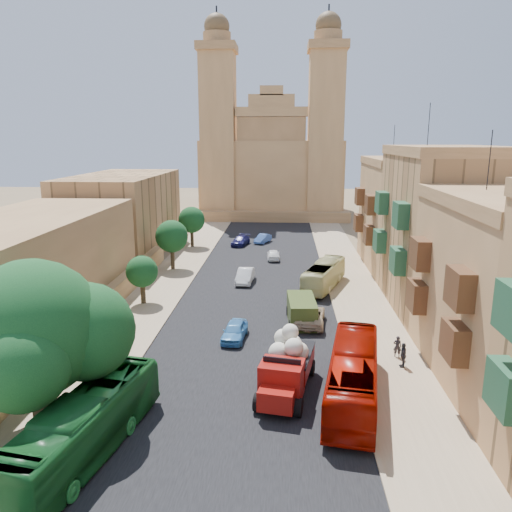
# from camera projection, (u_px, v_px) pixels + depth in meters

# --- Properties ---
(ground) EXTENTS (260.00, 260.00, 0.00)m
(ground) POSITION_uv_depth(u_px,v_px,m) (220.00, 491.00, 20.86)
(ground) COLOR brown
(road_surface) EXTENTS (14.00, 140.00, 0.01)m
(road_surface) POSITION_uv_depth(u_px,v_px,m) (258.00, 286.00, 50.00)
(road_surface) COLOR black
(road_surface) RESTS_ON ground
(sidewalk_east) EXTENTS (5.00, 140.00, 0.01)m
(sidewalk_east) POSITION_uv_depth(u_px,v_px,m) (354.00, 287.00, 49.47)
(sidewalk_east) COLOR tan
(sidewalk_east) RESTS_ON ground
(sidewalk_west) EXTENTS (5.00, 140.00, 0.01)m
(sidewalk_west) POSITION_uv_depth(u_px,v_px,m) (165.00, 284.00, 50.54)
(sidewalk_west) COLOR tan
(sidewalk_west) RESTS_ON ground
(kerb_east) EXTENTS (0.25, 140.00, 0.12)m
(kerb_east) POSITION_uv_depth(u_px,v_px,m) (328.00, 286.00, 49.59)
(kerb_east) COLOR tan
(kerb_east) RESTS_ON ground
(kerb_west) EXTENTS (0.25, 140.00, 0.12)m
(kerb_west) POSITION_uv_depth(u_px,v_px,m) (189.00, 284.00, 50.39)
(kerb_west) COLOR tan
(kerb_west) RESTS_ON ground
(townhouse_b) EXTENTS (9.00, 14.00, 14.90)m
(townhouse_b) POSITION_uv_depth(u_px,v_px,m) (511.00, 291.00, 29.34)
(townhouse_b) COLOR #AC7E4D
(townhouse_b) RESTS_ON ground
(townhouse_c) EXTENTS (9.00, 14.00, 17.40)m
(townhouse_c) POSITION_uv_depth(u_px,v_px,m) (441.00, 228.00, 42.65)
(townhouse_c) COLOR tan
(townhouse_c) RESTS_ON ground
(townhouse_d) EXTENTS (9.00, 14.00, 15.90)m
(townhouse_d) POSITION_uv_depth(u_px,v_px,m) (403.00, 213.00, 56.43)
(townhouse_d) COLOR #AC7E4D
(townhouse_d) RESTS_ON ground
(west_wall) EXTENTS (1.00, 40.00, 1.80)m
(west_wall) POSITION_uv_depth(u_px,v_px,m) (99.00, 308.00, 40.79)
(west_wall) COLOR #AC7E4D
(west_wall) RESTS_ON ground
(west_building_low) EXTENTS (10.00, 28.00, 8.40)m
(west_building_low) POSITION_uv_depth(u_px,v_px,m) (17.00, 274.00, 38.40)
(west_building_low) COLOR #986D42
(west_building_low) RESTS_ON ground
(west_building_mid) EXTENTS (10.00, 22.00, 10.00)m
(west_building_mid) POSITION_uv_depth(u_px,v_px,m) (123.00, 214.00, 63.48)
(west_building_mid) COLOR tan
(west_building_mid) RESTS_ON ground
(church) EXTENTS (28.00, 22.50, 36.30)m
(church) POSITION_uv_depth(u_px,v_px,m) (272.00, 165.00, 95.05)
(church) COLOR #AC7E4D
(church) RESTS_ON ground
(ficus_tree) EXTENTS (8.85, 8.14, 8.85)m
(ficus_tree) POSITION_uv_depth(u_px,v_px,m) (35.00, 333.00, 24.08)
(ficus_tree) COLOR #382C1C
(ficus_tree) RESTS_ON ground
(street_tree_a) EXTENTS (2.80, 2.80, 4.30)m
(street_tree_a) POSITION_uv_depth(u_px,v_px,m) (90.00, 320.00, 32.42)
(street_tree_a) COLOR #382C1C
(street_tree_a) RESTS_ON ground
(street_tree_b) EXTENTS (2.82, 2.82, 4.33)m
(street_tree_b) POSITION_uv_depth(u_px,v_px,m) (142.00, 272.00, 44.08)
(street_tree_b) COLOR #382C1C
(street_tree_b) RESTS_ON ground
(street_tree_c) EXTENTS (3.63, 3.63, 5.58)m
(street_tree_c) POSITION_uv_depth(u_px,v_px,m) (172.00, 237.00, 55.54)
(street_tree_c) COLOR #382C1C
(street_tree_c) RESTS_ON ground
(street_tree_d) EXTENTS (3.56, 3.56, 5.47)m
(street_tree_d) POSITION_uv_depth(u_px,v_px,m) (192.00, 220.00, 67.22)
(street_tree_d) COLOR #382C1C
(street_tree_d) RESTS_ON ground
(red_truck) EXTENTS (3.64, 6.84, 3.81)m
(red_truck) POSITION_uv_depth(u_px,v_px,m) (287.00, 365.00, 28.69)
(red_truck) COLOR maroon
(red_truck) RESTS_ON ground
(olive_pickup) EXTENTS (2.43, 4.91, 1.98)m
(olive_pickup) POSITION_uv_depth(u_px,v_px,m) (302.00, 311.00, 39.84)
(olive_pickup) COLOR #3B4C1C
(olive_pickup) RESTS_ON ground
(bus_green_north) EXTENTS (4.44, 10.98, 2.98)m
(bus_green_north) POSITION_uv_depth(u_px,v_px,m) (85.00, 427.00, 22.89)
(bus_green_north) COLOR #196327
(bus_green_north) RESTS_ON ground
(bus_red_east) EXTENTS (4.30, 11.01, 2.99)m
(bus_red_east) POSITION_uv_depth(u_px,v_px,m) (353.00, 375.00, 27.85)
(bus_red_east) COLOR #950C01
(bus_red_east) RESTS_ON ground
(bus_cream_east) EXTENTS (5.06, 9.38, 2.56)m
(bus_cream_east) POSITION_uv_depth(u_px,v_px,m) (324.00, 275.00, 49.08)
(bus_cream_east) COLOR beige
(bus_cream_east) RESTS_ON ground
(car_blue_a) EXTENTS (1.92, 4.01, 1.32)m
(car_blue_a) POSITION_uv_depth(u_px,v_px,m) (235.00, 331.00, 36.51)
(car_blue_a) COLOR #3D86C5
(car_blue_a) RESTS_ON ground
(car_white_a) EXTENTS (1.77, 4.40, 1.42)m
(car_white_a) POSITION_uv_depth(u_px,v_px,m) (245.00, 276.00, 50.94)
(car_white_a) COLOR white
(car_white_a) RESTS_ON ground
(car_cream) EXTENTS (2.80, 5.20, 1.39)m
(car_cream) POSITION_uv_depth(u_px,v_px,m) (309.00, 316.00, 39.51)
(car_cream) COLOR #C7AE89
(car_cream) RESTS_ON ground
(car_dkblue) EXTENTS (2.68, 4.68, 1.28)m
(car_dkblue) POSITION_uv_depth(u_px,v_px,m) (241.00, 241.00, 68.75)
(car_dkblue) COLOR #13134B
(car_dkblue) RESTS_ON ground
(car_white_b) EXTENTS (1.65, 3.75, 1.26)m
(car_white_b) POSITION_uv_depth(u_px,v_px,m) (273.00, 255.00, 60.63)
(car_white_b) COLOR white
(car_white_b) RESTS_ON ground
(car_blue_b) EXTENTS (2.50, 3.89, 1.21)m
(car_blue_b) POSITION_uv_depth(u_px,v_px,m) (263.00, 239.00, 70.35)
(car_blue_b) COLOR #4065B3
(car_blue_b) RESTS_ON ground
(pedestrian_a) EXTENTS (0.62, 0.48, 1.50)m
(pedestrian_a) POSITION_uv_depth(u_px,v_px,m) (397.00, 346.00, 33.54)
(pedestrian_a) COLOR black
(pedestrian_a) RESTS_ON ground
(pedestrian_c) EXTENTS (0.41, 0.97, 1.65)m
(pedestrian_c) POSITION_uv_depth(u_px,v_px,m) (403.00, 355.00, 32.05)
(pedestrian_c) COLOR #2F3036
(pedestrian_c) RESTS_ON ground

